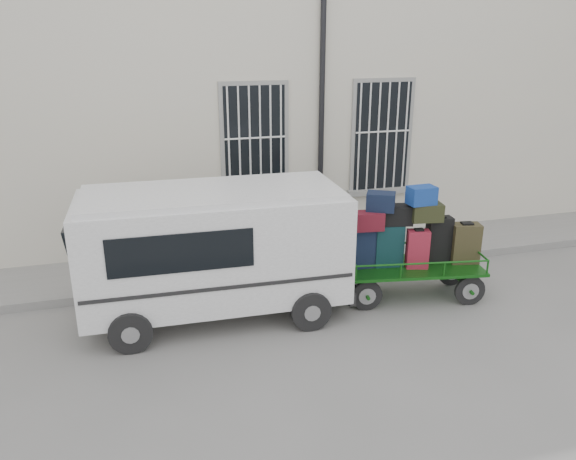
# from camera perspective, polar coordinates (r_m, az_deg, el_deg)

# --- Properties ---
(ground) EXTENTS (80.00, 80.00, 0.00)m
(ground) POSITION_cam_1_polar(r_m,az_deg,el_deg) (9.21, 3.48, -8.34)
(ground) COLOR slate
(ground) RESTS_ON ground
(building) EXTENTS (24.00, 5.15, 6.00)m
(building) POSITION_cam_1_polar(r_m,az_deg,el_deg) (13.52, -4.19, 13.88)
(building) COLOR beige
(building) RESTS_ON ground
(sidewalk) EXTENTS (24.00, 1.70, 0.15)m
(sidewalk) POSITION_cam_1_polar(r_m,az_deg,el_deg) (11.08, -0.27, -2.92)
(sidewalk) COLOR gray
(sidewalk) RESTS_ON ground
(luggage_cart) EXTENTS (2.71, 1.39, 1.96)m
(luggage_cart) POSITION_cam_1_polar(r_m,az_deg,el_deg) (9.55, 12.29, -1.41)
(luggage_cart) COLOR black
(luggage_cart) RESTS_ON ground
(van) EXTENTS (4.16, 1.97, 2.06)m
(van) POSITION_cam_1_polar(r_m,az_deg,el_deg) (8.74, -7.54, -1.54)
(van) COLOR silver
(van) RESTS_ON ground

